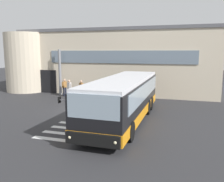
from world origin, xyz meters
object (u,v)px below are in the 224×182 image
object	(u,v)px
passenger_near_column	(64,86)
passenger_by_doorway	(69,88)
passenger_at_curb_edge	(81,88)
entry_support_column	(60,72)
bus_main_foreground	(124,100)

from	to	relation	value
passenger_near_column	passenger_by_doorway	world-z (taller)	same
passenger_near_column	passenger_at_curb_edge	size ratio (longest dim) A/B	1.00
entry_support_column	bus_main_foreground	size ratio (longest dim) A/B	0.43
entry_support_column	passenger_near_column	bearing A→B (deg)	-37.69
entry_support_column	passenger_by_doorway	distance (m)	2.39
entry_support_column	passenger_near_column	xyz separation A→B (m)	(0.77, -0.60, -1.29)
passenger_near_column	entry_support_column	bearing A→B (deg)	142.31
entry_support_column	passenger_at_curb_edge	world-z (taller)	entry_support_column
entry_support_column	passenger_by_doorway	bearing A→B (deg)	-36.87
entry_support_column	passenger_at_curb_edge	xyz separation A→B (m)	(2.81, -1.15, -1.33)
bus_main_foreground	entry_support_column	bearing A→B (deg)	139.51
passenger_near_column	passenger_by_doorway	distance (m)	1.01
bus_main_foreground	passenger_by_doorway	world-z (taller)	bus_main_foreground
passenger_by_doorway	passenger_at_curb_edge	xyz separation A→B (m)	(1.22, 0.04, 0.00)
passenger_near_column	passenger_by_doorway	bearing A→B (deg)	-36.07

